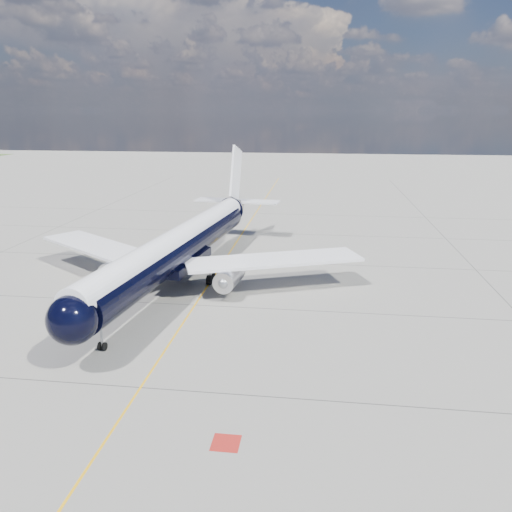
# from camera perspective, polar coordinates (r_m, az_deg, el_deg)

# --- Properties ---
(ground) EXTENTS (320.00, 320.00, 0.00)m
(ground) POSITION_cam_1_polar(r_m,az_deg,el_deg) (67.01, -2.82, 0.72)
(ground) COLOR gray
(ground) RESTS_ON ground
(taxiway_centerline) EXTENTS (0.16, 160.00, 0.01)m
(taxiway_centerline) POSITION_cam_1_polar(r_m,az_deg,el_deg) (62.29, -3.63, -0.50)
(taxiway_centerline) COLOR #EEA70C
(taxiway_centerline) RESTS_ON ground
(red_marking) EXTENTS (1.60, 1.60, 0.01)m
(red_marking) POSITION_cam_1_polar(r_m,az_deg,el_deg) (29.95, -3.47, -20.54)
(red_marking) COLOR maroon
(red_marking) RESTS_ON ground
(main_airliner) EXTENTS (37.93, 46.45, 13.42)m
(main_airliner) POSITION_cam_1_polar(r_m,az_deg,el_deg) (54.04, -8.36, 1.32)
(main_airliner) COLOR black
(main_airliner) RESTS_ON ground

